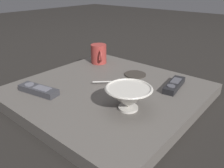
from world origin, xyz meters
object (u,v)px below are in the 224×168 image
object	(u,v)px
cereal_bowl	(129,97)
coffee_mug	(99,54)
tv_remote_far	(174,85)
teaspoon	(116,81)
tv_remote_near	(38,90)
drink_coaster	(135,74)

from	to	relation	value
cereal_bowl	coffee_mug	distance (m)	0.48
tv_remote_far	teaspoon	bearing A→B (deg)	121.73
tv_remote_near	tv_remote_far	distance (m)	0.53
tv_remote_near	tv_remote_far	bearing A→B (deg)	-44.77
cereal_bowl	teaspoon	bearing A→B (deg)	50.73
cereal_bowl	drink_coaster	world-z (taller)	cereal_bowl
cereal_bowl	drink_coaster	size ratio (longest dim) A/B	1.59
tv_remote_near	teaspoon	bearing A→B (deg)	-34.58
teaspoon	drink_coaster	xyz separation A→B (m)	(0.13, -0.00, -0.01)
drink_coaster	tv_remote_far	bearing A→B (deg)	-93.24
coffee_mug	teaspoon	world-z (taller)	coffee_mug
coffee_mug	cereal_bowl	bearing A→B (deg)	-125.09
teaspoon	tv_remote_near	world-z (taller)	tv_remote_near
teaspoon	tv_remote_far	bearing A→B (deg)	-58.27
coffee_mug	teaspoon	xyz separation A→B (m)	(-0.15, -0.24, -0.04)
cereal_bowl	tv_remote_far	xyz separation A→B (m)	(0.25, -0.04, -0.03)
tv_remote_near	drink_coaster	distance (m)	0.42
teaspoon	drink_coaster	size ratio (longest dim) A/B	0.95
coffee_mug	tv_remote_near	world-z (taller)	coffee_mug
coffee_mug	drink_coaster	size ratio (longest dim) A/B	1.05
cereal_bowl	tv_remote_far	bearing A→B (deg)	-9.22
tv_remote_near	cereal_bowl	bearing A→B (deg)	-69.46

